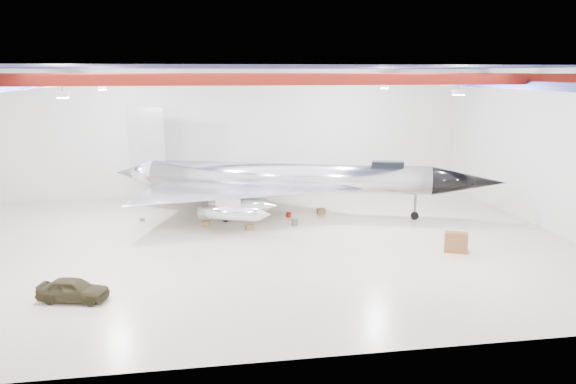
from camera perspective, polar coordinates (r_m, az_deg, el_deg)
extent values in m
plane|color=beige|center=(36.14, -2.84, -5.20)|extent=(40.00, 40.00, 0.00)
plane|color=silver|center=(49.71, -4.91, 6.02)|extent=(40.00, 0.00, 40.00)
plane|color=silver|center=(42.10, 25.30, 3.80)|extent=(0.00, 30.00, 30.00)
plane|color=#0A0F38|center=(34.50, -3.04, 12.52)|extent=(40.00, 40.00, 0.00)
cube|color=maroon|center=(25.58, -0.72, 11.33)|extent=(39.50, 0.25, 0.50)
cube|color=maroon|center=(31.52, -2.40, 11.47)|extent=(39.50, 0.25, 0.50)
cube|color=maroon|center=(37.48, -3.55, 11.57)|extent=(39.50, 0.25, 0.50)
cube|color=maroon|center=(43.45, -4.38, 11.63)|extent=(39.50, 0.25, 0.50)
cube|color=#0D0F4F|center=(35.24, -23.12, 10.11)|extent=(0.25, 29.50, 0.40)
cube|color=#0D0F4F|center=(37.78, 15.72, 10.70)|extent=(0.25, 29.50, 0.40)
cube|color=silver|center=(28.96, -21.92, 9.18)|extent=(0.55, 0.55, 0.25)
cube|color=silver|center=(31.51, 16.96, 9.69)|extent=(0.55, 0.55, 0.25)
cube|color=silver|center=(40.76, -18.34, 10.05)|extent=(0.55, 0.55, 0.25)
cube|color=silver|center=(42.61, 9.76, 10.54)|extent=(0.55, 0.55, 0.25)
cylinder|color=silver|center=(42.38, 0.00, 1.53)|extent=(20.77, 8.44, 2.11)
cone|color=black|center=(42.56, 17.88, 0.98)|extent=(5.67, 3.62, 2.11)
cone|color=silver|center=(45.72, -15.25, 1.88)|extent=(3.66, 2.98, 2.11)
cube|color=silver|center=(44.92, -14.20, 5.31)|extent=(2.86, 1.02, 4.75)
cube|color=black|center=(41.78, 10.09, 2.73)|extent=(2.47, 1.51, 0.53)
cylinder|color=silver|center=(37.75, -6.05, -2.16)|extent=(4.11, 2.13, 0.95)
cylinder|color=silver|center=(40.23, -5.13, -1.25)|extent=(4.11, 2.13, 0.95)
cylinder|color=silver|center=(46.27, -3.32, 0.55)|extent=(4.11, 2.13, 0.95)
cylinder|color=silver|center=(48.81, -2.70, 1.17)|extent=(4.11, 2.13, 0.95)
cylinder|color=#59595B|center=(42.52, 12.79, -1.51)|extent=(0.19, 0.19, 1.90)
cylinder|color=black|center=(42.67, 12.74, -2.36)|extent=(0.63, 0.40, 0.59)
cylinder|color=#59595B|center=(41.11, -6.38, -1.74)|extent=(0.19, 0.19, 1.90)
cylinder|color=black|center=(41.27, -6.36, -2.62)|extent=(0.63, 0.40, 0.59)
cylinder|color=#59595B|center=(46.10, -4.73, -0.19)|extent=(0.19, 0.19, 1.90)
cylinder|color=black|center=(46.25, -4.71, -0.98)|extent=(0.63, 0.40, 0.59)
imported|color=#342D1A|center=(29.07, -20.99, -9.23)|extent=(3.58, 2.11, 1.14)
cube|color=brown|center=(35.62, 16.69, -4.92)|extent=(1.52, 1.17, 1.25)
cube|color=olive|center=(40.19, -8.33, -3.24)|extent=(0.61, 0.52, 0.38)
cube|color=maroon|center=(45.17, -3.62, -1.45)|extent=(0.56, 0.49, 0.34)
cylinder|color=#59595B|center=(40.08, 0.67, -3.12)|extent=(0.58, 0.58, 0.43)
cube|color=olive|center=(43.40, 3.39, -1.95)|extent=(0.65, 0.54, 0.42)
cube|color=#59595B|center=(42.56, -14.60, -2.75)|extent=(0.38, 0.33, 0.23)
cylinder|color=maroon|center=(42.45, 0.07, -2.30)|extent=(0.47, 0.47, 0.35)
cube|color=olive|center=(39.06, -3.95, -3.60)|extent=(0.64, 0.58, 0.36)
cylinder|color=#59595B|center=(45.32, -2.32, -1.39)|extent=(0.49, 0.49, 0.33)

